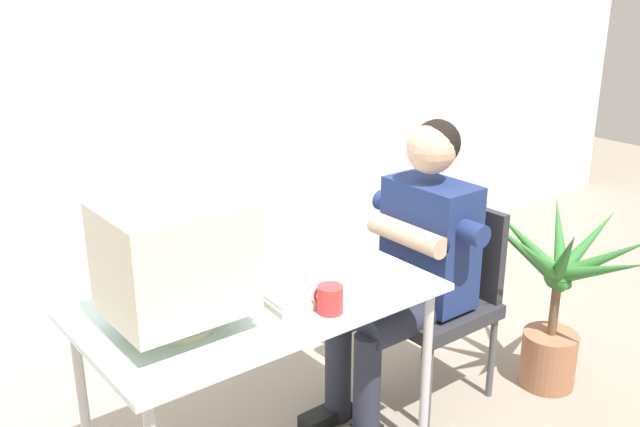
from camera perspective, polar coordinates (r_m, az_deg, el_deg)
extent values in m
cube|color=silver|center=(3.65, -13.68, 13.69)|extent=(8.00, 0.10, 3.00)
cylinder|color=#B7B7BC|center=(2.82, 8.46, -12.43)|extent=(0.04, 0.04, 0.70)
cylinder|color=#B7B7BC|center=(2.72, -18.35, -14.58)|extent=(0.04, 0.04, 0.70)
cylinder|color=#B7B7BC|center=(3.18, 0.93, -8.26)|extent=(0.04, 0.04, 0.70)
cube|color=silver|center=(2.52, -4.86, -6.90)|extent=(1.24, 0.69, 0.02)
cylinder|color=beige|center=(2.34, -11.20, -8.82)|extent=(0.22, 0.22, 0.02)
cylinder|color=beige|center=(2.32, -11.26, -8.06)|extent=(0.06, 0.06, 0.05)
cube|color=beige|center=(2.24, -11.59, -3.48)|extent=(0.41, 0.35, 0.35)
cube|color=black|center=(2.33, -6.95, -2.28)|extent=(0.01, 0.30, 0.29)
cube|color=beige|center=(2.53, -4.05, -6.11)|extent=(0.17, 0.41, 0.02)
cube|color=beige|center=(2.52, -4.06, -5.78)|extent=(0.15, 0.37, 0.01)
cylinder|color=#4C4C51|center=(3.02, 8.64, -13.65)|extent=(0.03, 0.03, 0.39)
cylinder|color=#4C4C51|center=(3.28, 13.55, -11.08)|extent=(0.03, 0.03, 0.39)
cylinder|color=#4C4C51|center=(3.26, 3.48, -10.76)|extent=(0.03, 0.03, 0.39)
cylinder|color=#4C4C51|center=(3.50, 8.44, -8.65)|extent=(0.03, 0.03, 0.39)
cube|color=#2D2D33|center=(3.15, 8.73, -7.44)|extent=(0.46, 0.46, 0.06)
cube|color=#2D2D33|center=(3.20, 11.53, -2.62)|extent=(0.04, 0.41, 0.40)
cube|color=navy|center=(3.01, 8.77, -2.26)|extent=(0.22, 0.38, 0.52)
sphere|color=tan|center=(2.88, 8.90, 5.11)|extent=(0.20, 0.20, 0.20)
sphere|color=black|center=(2.89, 9.33, 5.58)|extent=(0.19, 0.19, 0.19)
cylinder|color=#262838|center=(2.93, 6.95, -8.47)|extent=(0.42, 0.14, 0.14)
cylinder|color=#262838|center=(3.04, 4.55, -7.25)|extent=(0.42, 0.14, 0.14)
cylinder|color=#262838|center=(2.92, 3.76, -13.76)|extent=(0.11, 0.11, 0.47)
cylinder|color=#262838|center=(3.03, 1.45, -12.32)|extent=(0.11, 0.11, 0.47)
cube|color=black|center=(3.11, 0.53, -15.88)|extent=(0.24, 0.09, 0.06)
cylinder|color=navy|center=(2.82, 11.84, -1.45)|extent=(0.09, 0.14, 0.09)
cylinder|color=navy|center=(3.10, 5.68, 0.80)|extent=(0.09, 0.14, 0.09)
cylinder|color=tan|center=(2.89, 6.92, -1.69)|extent=(0.09, 0.38, 0.09)
cylinder|color=#9E6647|center=(3.47, 17.77, -11.00)|extent=(0.25, 0.25, 0.26)
cylinder|color=brown|center=(3.34, 18.24, -6.97)|extent=(0.04, 0.04, 0.28)
cone|color=#317130|center=(3.36, 20.33, -2.49)|extent=(0.43, 0.12, 0.33)
cone|color=#317130|center=(3.38, 18.58, -2.03)|extent=(0.35, 0.31, 0.37)
cone|color=#317130|center=(3.34, 16.43, -2.51)|extent=(0.10, 0.45, 0.29)
cone|color=#317130|center=(3.21, 16.08, -2.93)|extent=(0.32, 0.35, 0.37)
cone|color=#317130|center=(3.12, 17.30, -3.77)|extent=(0.43, 0.11, 0.33)
cone|color=#317130|center=(3.11, 18.91, -3.51)|extent=(0.32, 0.29, 0.41)
cone|color=#317130|center=(3.18, 21.21, -4.29)|extent=(0.10, 0.45, 0.28)
cone|color=#317130|center=(3.27, 21.48, -3.47)|extent=(0.29, 0.39, 0.34)
cylinder|color=red|center=(2.38, 0.81, -6.87)|extent=(0.09, 0.09, 0.10)
torus|color=red|center=(2.41, 0.08, -6.47)|extent=(0.07, 0.01, 0.07)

